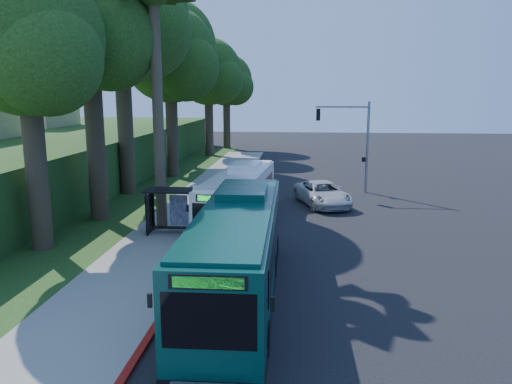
# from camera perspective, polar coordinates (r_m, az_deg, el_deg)

# --- Properties ---
(ground) EXTENTS (140.00, 140.00, 0.00)m
(ground) POSITION_cam_1_polar(r_m,az_deg,el_deg) (29.76, 5.56, -3.66)
(ground) COLOR black
(ground) RESTS_ON ground
(sidewalk) EXTENTS (4.50, 70.00, 0.12)m
(sidewalk) POSITION_cam_1_polar(r_m,az_deg,el_deg) (30.55, -8.28, -3.22)
(sidewalk) COLOR gray
(sidewalk) RESTS_ON ground
(red_curb) EXTENTS (0.25, 30.00, 0.13)m
(red_curb) POSITION_cam_1_polar(r_m,az_deg,el_deg) (26.31, -5.38, -5.52)
(red_curb) COLOR maroon
(red_curb) RESTS_ON ground
(grass_verge) EXTENTS (8.00, 70.00, 0.06)m
(grass_verge) POSITION_cam_1_polar(r_m,az_deg,el_deg) (36.85, -15.15, -1.04)
(grass_verge) COLOR #234719
(grass_verge) RESTS_ON ground
(bus_shelter) EXTENTS (3.20, 1.51, 2.55)m
(bus_shelter) POSITION_cam_1_polar(r_m,az_deg,el_deg) (27.43, -9.66, -1.18)
(bus_shelter) COLOR black
(bus_shelter) RESTS_ON ground
(stop_sign_pole) EXTENTS (0.35, 0.06, 3.17)m
(stop_sign_pole) POSITION_cam_1_polar(r_m,az_deg,el_deg) (24.92, -6.78, -1.70)
(stop_sign_pole) COLOR gray
(stop_sign_pole) RESTS_ON ground
(traffic_signal_pole) EXTENTS (4.10, 0.30, 7.00)m
(traffic_signal_pole) POSITION_cam_1_polar(r_m,az_deg,el_deg) (39.11, 11.17, 6.34)
(traffic_signal_pole) COLOR gray
(traffic_signal_pole) RESTS_ON ground
(palm_tree) EXTENTS (4.20, 4.20, 14.40)m
(palm_tree) POSITION_cam_1_polar(r_m,az_deg,el_deg) (28.76, -11.61, 20.53)
(palm_tree) COLOR #4C3F2D
(palm_tree) RESTS_ON ground
(hillside_backdrop) EXTENTS (24.00, 60.00, 8.80)m
(hillside_backdrop) POSITION_cam_1_polar(r_m,az_deg,el_deg) (51.23, -25.49, 4.36)
(hillside_backdrop) COLOR #234719
(hillside_backdrop) RESTS_ON ground
(tree_0) EXTENTS (8.40, 8.00, 15.70)m
(tree_0) POSITION_cam_1_polar(r_m,az_deg,el_deg) (31.37, -18.43, 17.24)
(tree_0) COLOR #382B1E
(tree_0) RESTS_ON ground
(tree_1) EXTENTS (10.50, 10.00, 18.26)m
(tree_1) POSITION_cam_1_polar(r_m,az_deg,el_deg) (39.31, -15.13, 18.34)
(tree_1) COLOR #382B1E
(tree_1) RESTS_ON ground
(tree_2) EXTENTS (8.82, 8.40, 15.12)m
(tree_2) POSITION_cam_1_polar(r_m,az_deg,el_deg) (46.29, -9.71, 14.63)
(tree_2) COLOR #382B1E
(tree_2) RESTS_ON ground
(tree_3) EXTENTS (10.08, 9.60, 17.28)m
(tree_3) POSITION_cam_1_polar(r_m,az_deg,el_deg) (54.62, -9.66, 15.69)
(tree_3) COLOR #382B1E
(tree_3) RESTS_ON ground
(tree_4) EXTENTS (8.40, 8.00, 14.14)m
(tree_4) POSITION_cam_1_polar(r_m,az_deg,el_deg) (61.77, -5.39, 13.17)
(tree_4) COLOR #382B1E
(tree_4) RESTS_ON ground
(tree_5) EXTENTS (7.35, 7.00, 12.86)m
(tree_5) POSITION_cam_1_polar(r_m,az_deg,el_deg) (69.49, -3.34, 12.36)
(tree_5) COLOR #382B1E
(tree_5) RESTS_ON ground
(tree_6) EXTENTS (7.56, 7.20, 13.74)m
(tree_6) POSITION_cam_1_polar(r_m,az_deg,el_deg) (26.06, -24.66, 14.82)
(tree_6) COLOR #382B1E
(tree_6) RESTS_ON ground
(white_bus) EXTENTS (3.41, 11.69, 3.44)m
(white_bus) POSITION_cam_1_polar(r_m,az_deg,el_deg) (29.01, -1.87, -0.60)
(white_bus) COLOR white
(white_bus) RESTS_ON ground
(teal_bus) EXTENTS (2.95, 12.91, 3.83)m
(teal_bus) POSITION_cam_1_polar(r_m,az_deg,el_deg) (18.81, -2.10, -6.62)
(teal_bus) COLOR #0B3D35
(teal_bus) RESTS_ON ground
(pickup) EXTENTS (4.36, 6.39, 1.62)m
(pickup) POSITION_cam_1_polar(r_m,az_deg,el_deg) (34.68, 7.64, -0.19)
(pickup) COLOR silver
(pickup) RESTS_ON ground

